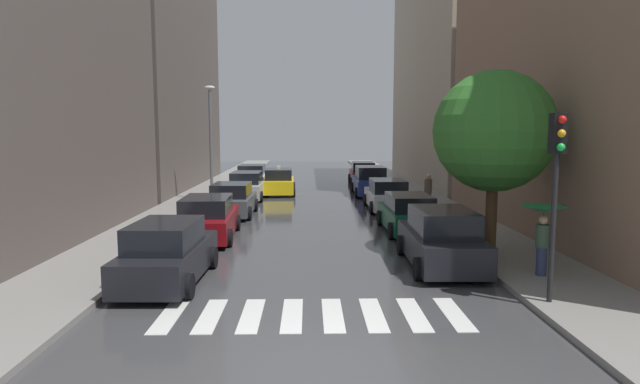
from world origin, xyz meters
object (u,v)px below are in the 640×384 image
Objects in this scene: parked_car_right_third at (387,195)px; street_tree_right at (494,132)px; lamp_post_left at (211,134)px; parked_car_left_second at (208,219)px; pedestrian_foreground at (543,222)px; parked_car_left_fourth at (247,186)px; parked_car_left_nearest at (167,254)px; taxi_midroad at (279,182)px; parked_car_right_second at (408,214)px; traffic_light_right_corner at (557,166)px; parked_car_left_third at (232,200)px; parked_car_right_nearest at (441,240)px; parked_car_right_fourth at (370,182)px; pedestrian_near_tree at (428,191)px; parked_car_right_fifth at (363,174)px; parked_car_left_fifth at (252,178)px.

parked_car_right_third is 10.73m from street_tree_right.
street_tree_right is 17.40m from lamp_post_left.
pedestrian_foreground is (10.10, -5.83, 0.86)m from parked_car_left_second.
parked_car_right_third is (7.82, 7.08, -0.01)m from parked_car_left_second.
parked_car_left_second is 1.02× the size of parked_car_left_fourth.
parked_car_left_nearest is 19.75m from taxi_midroad.
parked_car_right_second is (7.75, 6.96, -0.06)m from parked_car_left_nearest.
parked_car_left_nearest is 15.06m from parked_car_right_third.
traffic_light_right_corner reaches higher than pedestrian_foreground.
parked_car_right_third is at bearing -160.56° from pedestrian_foreground.
parked_car_left_third is at bearing 124.37° from traffic_light_right_corner.
parked_car_left_second is at bearing 179.69° from parked_car_left_fourth.
parked_car_right_nearest is 3.96m from street_tree_right.
parked_car_right_nearest is (7.58, -15.75, 0.05)m from parked_car_left_fourth.
street_tree_right is at bearing -156.08° from parked_car_right_second.
parked_car_right_third is 0.71× the size of lamp_post_left.
street_tree_right is 5.16m from traffic_light_right_corner.
parked_car_right_third is 0.78× the size of street_tree_right.
parked_car_right_fourth is (7.49, 7.97, 0.10)m from parked_car_left_third.
parked_car_right_third is (0.06, 11.38, -0.08)m from parked_car_right_nearest.
pedestrian_near_tree is (1.82, 9.92, 0.30)m from parked_car_right_nearest.
lamp_post_left is at bearing 121.03° from traffic_light_right_corner.
parked_car_right_fifth is at bearing -45.62° from taxi_midroad.
parked_car_right_nearest is at bearing -113.69° from pedestrian_foreground.
lamp_post_left is at bearing 108.66° from parked_car_right_fourth.
traffic_light_right_corner is (9.30, -2.25, 2.50)m from parked_car_left_nearest.
pedestrian_foreground is at bearing 130.95° from pedestrian_near_tree.
parked_car_right_third is at bearing -140.59° from taxi_midroad.
parked_car_right_fifth is at bearing -165.67° from pedestrian_foreground.
parked_car_left_third is at bearing 154.15° from parked_car_right_fifth.
taxi_midroad is (-5.73, 0.53, -0.08)m from parked_car_right_fourth.
pedestrian_near_tree is at bearing -167.97° from pedestrian_foreground.
lamp_post_left is at bearing 7.08° from parked_car_left_second.
parked_car_right_fourth is at bearing -37.58° from pedestrian_near_tree.
parked_car_left_nearest is 2.46× the size of pedestrian_near_tree.
parked_car_left_second is 10.64m from street_tree_right.
parked_car_right_third is at bearing 100.52° from street_tree_right.
taxi_midroad is at bearing -148.00° from pedestrian_foreground.
parked_car_right_nearest is 17.61m from parked_car_right_fourth.
traffic_light_right_corner is at bearing -175.19° from parked_car_right_fourth.
traffic_light_right_corner reaches higher than parked_car_right_fifth.
parked_car_right_third is at bearing -1.23° from parked_car_right_second.
parked_car_left_nearest is 0.97× the size of parked_car_left_fourth.
parked_car_left_nearest is 0.71× the size of lamp_post_left.
taxi_midroad reaches higher than parked_car_right_fifth.
lamp_post_left is at bearing 166.56° from parked_car_left_fifth.
parked_car_left_fifth reaches higher than parked_car_left_fourth.
parked_car_left_fifth is 1.00× the size of parked_car_right_second.
parked_car_left_nearest reaches higher than parked_car_left_third.
parked_car_right_second is at bearing -83.85° from parked_car_left_second.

